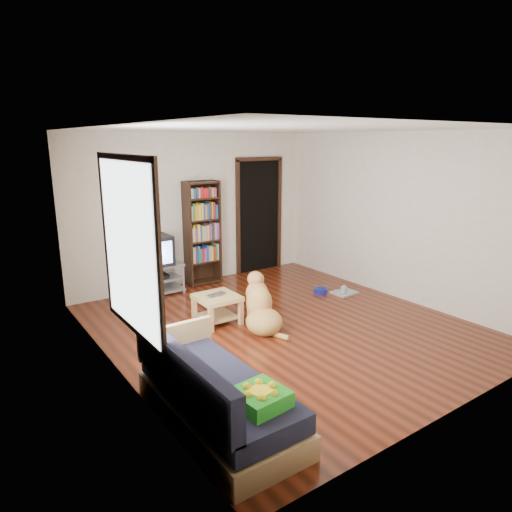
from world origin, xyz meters
TOP-DOWN VIEW (x-y plane):
  - ground at (0.00, 0.00)m, footprint 5.00×5.00m
  - ceiling at (0.00, 0.00)m, footprint 5.00×5.00m
  - wall_back at (0.00, 2.50)m, footprint 4.50×0.00m
  - wall_front at (0.00, -2.50)m, footprint 4.50×0.00m
  - wall_left at (-2.25, 0.00)m, footprint 0.00×5.00m
  - wall_right at (2.25, 0.00)m, footprint 0.00×5.00m
  - green_cushion at (-1.75, -1.93)m, footprint 0.42×0.42m
  - laptop at (-0.67, 0.58)m, footprint 0.31×0.22m
  - dog_bowl at (1.38, 0.74)m, footprint 0.22×0.22m
  - grey_rag at (1.68, 0.49)m, footprint 0.41×0.33m
  - window at (-2.23, -0.50)m, footprint 0.03×1.46m
  - doorway at (1.35, 2.48)m, footprint 1.03×0.05m
  - tv_stand at (-0.90, 2.25)m, footprint 0.90×0.45m
  - crt_tv at (-0.90, 2.27)m, footprint 0.55×0.52m
  - bookshelf at (0.05, 2.34)m, footprint 0.60×0.30m
  - sofa at (-1.87, -1.38)m, footprint 0.80×1.80m
  - coffee_table at (-0.67, 0.61)m, footprint 0.55×0.55m
  - dog at (-0.29, 0.10)m, footprint 0.60×0.95m

SIDE VIEW (x-z plane):
  - ground at x=0.00m, z-range 0.00..0.00m
  - grey_rag at x=1.68m, z-range 0.00..0.03m
  - dog_bowl at x=1.38m, z-range 0.00..0.08m
  - sofa at x=-1.87m, z-range -0.14..0.66m
  - tv_stand at x=-0.90m, z-range 0.02..0.52m
  - coffee_table at x=-0.67m, z-range 0.08..0.48m
  - dog at x=-0.29m, z-range -0.10..0.67m
  - laptop at x=-0.67m, z-range 0.40..0.42m
  - green_cushion at x=-1.75m, z-range 0.42..0.55m
  - crt_tv at x=-0.90m, z-range 0.45..1.03m
  - bookshelf at x=0.05m, z-range 0.10..1.90m
  - doorway at x=1.35m, z-range 0.03..2.21m
  - wall_back at x=0.00m, z-range -0.95..3.55m
  - wall_front at x=0.00m, z-range -0.95..3.55m
  - wall_left at x=-2.25m, z-range -1.20..3.80m
  - wall_right at x=2.25m, z-range -1.20..3.80m
  - window at x=-2.23m, z-range 0.65..2.35m
  - ceiling at x=0.00m, z-range 2.60..2.60m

